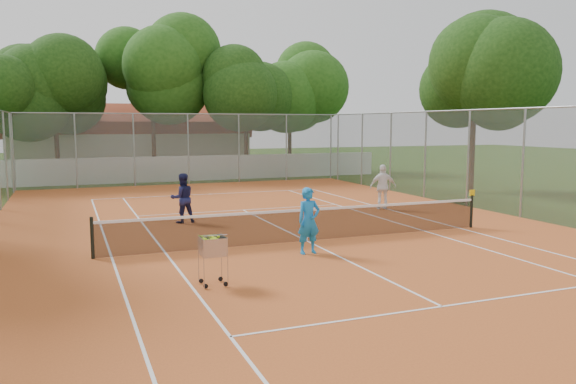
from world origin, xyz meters
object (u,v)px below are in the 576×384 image
object	(u,v)px
player_near	(309,221)
player_far_left	(182,198)
ball_hopper	(213,259)
player_far_right	(383,187)
clubhouse	(130,140)
tennis_net	(307,225)

from	to	relation	value
player_near	player_far_left	distance (m)	6.26
player_near	ball_hopper	xyz separation A→B (m)	(-3.08, -1.97, -0.30)
ball_hopper	player_far_right	bearing A→B (deg)	58.30
clubhouse	player_near	world-z (taller)	clubhouse
tennis_net	clubhouse	distance (m)	29.12
clubhouse	ball_hopper	size ratio (longest dim) A/B	14.29
player_near	player_far_right	size ratio (longest dim) A/B	0.98
tennis_net	player_far_left	size ratio (longest dim) A/B	6.90
player_far_right	clubhouse	bearing A→B (deg)	-53.77
tennis_net	clubhouse	size ratio (longest dim) A/B	0.72
player_far_left	player_far_right	distance (m)	8.13
clubhouse	player_far_left	world-z (taller)	clubhouse
player_far_left	ball_hopper	distance (m)	7.89
tennis_net	ball_hopper	bearing A→B (deg)	-136.74
tennis_net	ball_hopper	xyz separation A→B (m)	(-3.66, -3.44, 0.08)
player_near	player_far_right	bearing A→B (deg)	41.70
player_far_left	player_far_right	bearing A→B (deg)	176.22
tennis_net	clubhouse	world-z (taller)	clubhouse
tennis_net	ball_hopper	distance (m)	5.02
tennis_net	player_far_left	xyz separation A→B (m)	(-2.79, 4.39, 0.37)
player_far_right	ball_hopper	bearing A→B (deg)	61.34
tennis_net	player_far_right	xyz separation A→B (m)	(5.34, 4.62, 0.41)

